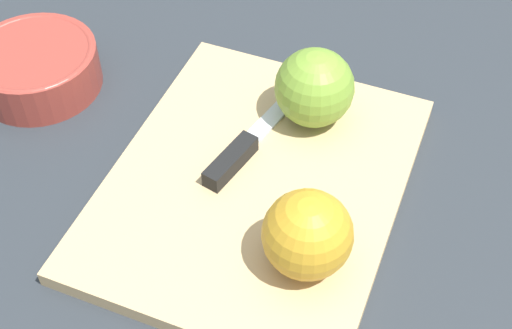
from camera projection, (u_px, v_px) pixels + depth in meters
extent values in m
plane|color=#282D33|center=(256.00, 190.00, 0.66)|extent=(4.00, 4.00, 0.00)
cube|color=tan|center=(256.00, 185.00, 0.65)|extent=(0.37, 0.32, 0.02)
sphere|color=gold|center=(307.00, 235.00, 0.56)|extent=(0.07, 0.07, 0.07)
cylinder|color=beige|center=(312.00, 241.00, 0.55)|extent=(0.05, 0.06, 0.07)
sphere|color=olive|center=(314.00, 88.00, 0.67)|extent=(0.08, 0.08, 0.08)
cylinder|color=beige|center=(312.00, 92.00, 0.67)|extent=(0.02, 0.07, 0.07)
cube|color=silver|center=(274.00, 121.00, 0.69)|extent=(0.08, 0.05, 0.00)
cube|color=black|center=(231.00, 161.00, 0.65)|extent=(0.07, 0.04, 0.02)
cylinder|color=#99382D|center=(37.00, 68.00, 0.74)|extent=(0.13, 0.13, 0.04)
torus|color=#99382D|center=(32.00, 54.00, 0.72)|extent=(0.13, 0.13, 0.01)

